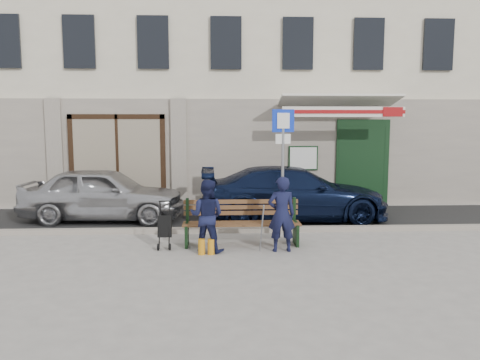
{
  "coord_description": "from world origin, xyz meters",
  "views": [
    {
      "loc": [
        -0.26,
        -8.99,
        2.5
      ],
      "look_at": [
        0.25,
        1.6,
        1.2
      ],
      "focal_mm": 35.0,
      "sensor_mm": 36.0,
      "label": 1
    }
  ],
  "objects": [
    {
      "name": "bench",
      "position": [
        0.18,
        0.39,
        0.46
      ],
      "size": [
        2.4,
        1.17,
        0.98
      ],
      "color": "brown",
      "rests_on": "ground"
    },
    {
      "name": "car_navy",
      "position": [
        1.71,
        2.84,
        0.69
      ],
      "size": [
        4.8,
        2.02,
        1.38
      ],
      "primitive_type": "imported",
      "rotation": [
        0.0,
        0.0,
        1.59
      ],
      "color": "black",
      "rests_on": "ground"
    },
    {
      "name": "stroller",
      "position": [
        -1.33,
        0.23,
        0.42
      ],
      "size": [
        0.27,
        0.39,
        0.94
      ],
      "rotation": [
        0.0,
        0.0,
        -0.01
      ],
      "color": "black",
      "rests_on": "ground"
    },
    {
      "name": "curb",
      "position": [
        0.0,
        1.5,
        0.06
      ],
      "size": [
        60.0,
        0.18,
        0.12
      ],
      "primitive_type": "cube",
      "color": "#9E9384",
      "rests_on": "ground"
    },
    {
      "name": "man",
      "position": [
        0.97,
        -0.12,
        0.74
      ],
      "size": [
        0.55,
        0.37,
        1.48
      ],
      "primitive_type": "imported",
      "rotation": [
        0.0,
        0.0,
        3.18
      ],
      "color": "#121533",
      "rests_on": "ground"
    },
    {
      "name": "asphalt_lane",
      "position": [
        0.0,
        3.1,
        0.01
      ],
      "size": [
        60.0,
        3.2,
        0.01
      ],
      "primitive_type": "cube",
      "color": "#282828",
      "rests_on": "ground"
    },
    {
      "name": "woman",
      "position": [
        -0.48,
        -0.07,
        0.71
      ],
      "size": [
        0.82,
        0.72,
        1.42
      ],
      "primitive_type": "imported",
      "rotation": [
        0.0,
        0.0,
        2.85
      ],
      "color": "#15193B",
      "rests_on": "ground"
    },
    {
      "name": "car_silver",
      "position": [
        -3.19,
        2.98,
        0.69
      ],
      "size": [
        4.16,
        1.85,
        1.39
      ],
      "primitive_type": "imported",
      "rotation": [
        0.0,
        0.0,
        1.52
      ],
      "color": "#ABABB0",
      "rests_on": "ground"
    },
    {
      "name": "building",
      "position": [
        0.01,
        8.45,
        4.97
      ],
      "size": [
        20.0,
        8.27,
        10.0
      ],
      "color": "beige",
      "rests_on": "ground"
    },
    {
      "name": "parking_sign",
      "position": [
        1.25,
        1.76,
        1.9
      ],
      "size": [
        0.52,
        0.11,
        2.81
      ],
      "rotation": [
        0.0,
        0.0,
        0.15
      ],
      "color": "gray",
      "rests_on": "ground"
    },
    {
      "name": "ground",
      "position": [
        0.0,
        0.0,
        0.0
      ],
      "size": [
        80.0,
        80.0,
        0.0
      ],
      "primitive_type": "plane",
      "color": "#9E9991",
      "rests_on": "ground"
    }
  ]
}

